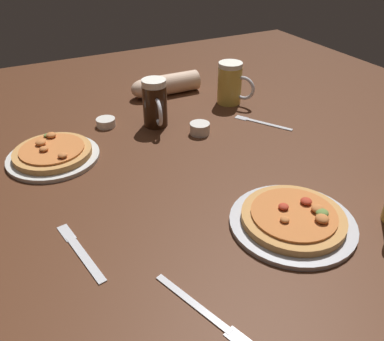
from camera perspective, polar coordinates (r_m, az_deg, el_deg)
ground_plane at (r=1.12m, az=0.00°, el=-1.51°), size 2.40×2.40×0.03m
pizza_plate_near at (r=0.97m, az=14.00°, el=-6.67°), size 0.29×0.29×0.05m
pizza_plate_far at (r=1.25m, az=-18.91°, el=2.22°), size 0.27×0.27×0.05m
beer_mug_amber at (r=1.54m, az=5.43°, el=12.05°), size 0.10×0.13×0.15m
beer_mug_pale at (r=1.36m, az=-5.19°, el=9.29°), size 0.08×0.14×0.16m
ramekin_sauce at (r=1.40m, az=-11.97°, el=6.61°), size 0.06×0.06×0.03m
ramekin_butter at (r=1.32m, az=1.09°, el=5.91°), size 0.06×0.06×0.04m
fork_left at (r=0.78m, az=1.40°, el=-18.90°), size 0.09×0.22×0.01m
knife_right at (r=0.91m, az=-15.40°, el=-10.81°), size 0.06×0.21×0.01m
fork_spare at (r=1.42m, az=9.73°, el=6.67°), size 0.13×0.19×0.01m
diner_arm at (r=1.62m, az=-4.08°, el=11.82°), size 0.28×0.08×0.08m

